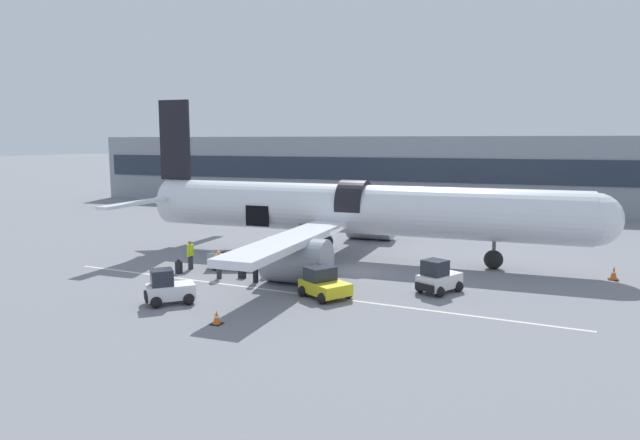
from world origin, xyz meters
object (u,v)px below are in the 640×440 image
suitcase_on_tarmac_upright (179,267)px  ground_crew_marshal (190,254)px  ground_crew_supervisor (219,264)px  ground_crew_helper (268,259)px  ground_crew_driver (289,256)px  baggage_tug_mid (438,279)px  suitcase_on_tarmac_spare (242,274)px  baggage_tug_rear (168,289)px  ground_crew_loader_b (255,266)px  ground_crew_loader_a (302,251)px  airplane (347,212)px  baggage_cart_loading (235,259)px  baggage_tug_lead (324,285)px

suitcase_on_tarmac_upright → ground_crew_marshal: bearing=88.5°
ground_crew_supervisor → ground_crew_helper: bearing=40.6°
ground_crew_helper → ground_crew_marshal: 5.08m
ground_crew_driver → baggage_tug_mid: bearing=-10.7°
baggage_tug_mid → suitcase_on_tarmac_spare: bearing=-175.7°
ground_crew_supervisor → suitcase_on_tarmac_upright: 2.96m
baggage_tug_rear → ground_crew_loader_b: 5.60m
ground_crew_loader_a → ground_crew_marshal: size_ratio=0.95×
ground_crew_marshal → ground_crew_supervisor: bearing=-27.1°
suitcase_on_tarmac_spare → ground_crew_marshal: bearing=166.9°
ground_crew_helper → suitcase_on_tarmac_upright: 5.38m
baggage_tug_rear → ground_crew_loader_b: ground_crew_loader_b is taller
airplane → suitcase_on_tarmac_spare: (-3.90, -7.57, -2.89)m
airplane → ground_crew_loader_a: 4.33m
baggage_cart_loading → suitcase_on_tarmac_spare: bearing=-52.7°
ground_crew_loader_b → ground_crew_marshal: 5.47m
baggage_tug_mid → ground_crew_helper: bearing=176.9°
baggage_tug_rear → ground_crew_loader_b: bearing=68.4°
ground_crew_driver → ground_crew_marshal: 6.11m
baggage_cart_loading → ground_crew_supervisor: 2.80m
baggage_tug_rear → suitcase_on_tarmac_spare: (0.88, 5.81, -0.46)m
baggage_cart_loading → ground_crew_helper: bearing=-17.7°
baggage_tug_mid → ground_crew_marshal: ground_crew_marshal is taller
baggage_tug_lead → ground_crew_loader_b: size_ratio=1.72×
ground_crew_helper → baggage_tug_rear: bearing=-104.7°
ground_crew_helper → suitcase_on_tarmac_upright: size_ratio=2.17×
baggage_tug_lead → baggage_cart_loading: baggage_tug_lead is taller
airplane → ground_crew_marshal: (-7.97, -6.63, -2.19)m
baggage_tug_rear → ground_crew_marshal: ground_crew_marshal is taller
baggage_tug_mid → ground_crew_helper: (-10.04, 0.54, 0.24)m
ground_crew_helper → ground_crew_marshal: bearing=-175.4°
ground_crew_driver → airplane: bearing=67.6°
ground_crew_supervisor → baggage_cart_loading: bearing=100.2°
airplane → baggage_tug_lead: bearing=-79.0°
ground_crew_supervisor → ground_crew_marshal: (-2.87, 1.47, 0.08)m
baggage_tug_mid → ground_crew_supervisor: (-12.23, -1.34, 0.14)m
ground_crew_driver → suitcase_on_tarmac_spare: 3.23m
ground_crew_marshal → suitcase_on_tarmac_spare: size_ratio=3.08×
ground_crew_marshal → suitcase_on_tarmac_upright: 1.33m
ground_crew_helper → ground_crew_loader_b: bearing=-84.7°
ground_crew_loader_a → ground_crew_driver: bearing=-92.0°
ground_crew_marshal → ground_crew_driver: bearing=15.2°
airplane → ground_crew_loader_a: airplane is taller
airplane → ground_crew_helper: size_ratio=17.74×
baggage_tug_lead → baggage_tug_mid: baggage_tug_mid is taller
baggage_tug_rear → ground_crew_loader_b: (2.06, 5.20, 0.22)m
ground_crew_marshal → baggage_tug_mid: bearing=-0.5°
baggage_tug_mid → ground_crew_driver: 9.37m
baggage_tug_lead → suitcase_on_tarmac_upright: 10.05m
baggage_tug_lead → ground_crew_driver: bearing=130.3°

